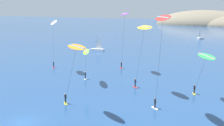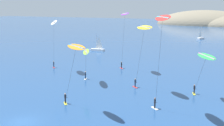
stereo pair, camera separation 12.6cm
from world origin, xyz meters
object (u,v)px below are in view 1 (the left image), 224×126
at_px(sailboat_far, 200,38).
at_px(kitesurfer_green, 205,59).
at_px(sailboat_near, 96,49).
at_px(kitesurfer_yellow, 144,32).
at_px(kitesurfer_purple, 124,18).
at_px(kitesurfer_white, 54,26).
at_px(kitesurfer_lime, 86,54).
at_px(kitesurfer_orange, 75,52).
at_px(kitesurfer_red, 162,25).

height_order(sailboat_far, kitesurfer_green, kitesurfer_green).
xyz_separation_m(sailboat_near, kitesurfer_yellow, (29.56, -38.16, 10.01)).
relative_size(kitesurfer_green, kitesurfer_purple, 0.56).
height_order(kitesurfer_white, kitesurfer_yellow, kitesurfer_white).
distance_m(kitesurfer_purple, kitesurfer_lime, 14.63).
xyz_separation_m(kitesurfer_white, kitesurfer_yellow, (23.93, -6.96, 0.03)).
height_order(sailboat_far, kitesurfer_lime, kitesurfer_lime).
distance_m(kitesurfer_white, kitesurfer_lime, 14.04).
bearing_deg(kitesurfer_orange, kitesurfer_red, 21.59).
bearing_deg(kitesurfer_lime, kitesurfer_white, 153.39).
relative_size(kitesurfer_white, kitesurfer_yellow, 1.01).
distance_m(sailboat_far, kitesurfer_white, 86.14).
xyz_separation_m(kitesurfer_purple, kitesurfer_red, (14.86, -22.87, 0.30)).
bearing_deg(kitesurfer_lime, sailboat_near, 115.18).
distance_m(sailboat_far, kitesurfer_red, 99.65).
relative_size(sailboat_near, kitesurfer_lime, 0.87).
distance_m(kitesurfer_orange, kitesurfer_yellow, 14.52).
relative_size(kitesurfer_orange, kitesurfer_lime, 1.46).
relative_size(sailboat_far, kitesurfer_orange, 0.59).
relative_size(kitesurfer_white, kitesurfer_red, 0.86).
relative_size(kitesurfer_purple, kitesurfer_lime, 2.01).
relative_size(kitesurfer_white, kitesurfer_purple, 0.88).
distance_m(kitesurfer_purple, kitesurfer_red, 27.27).
distance_m(sailboat_far, kitesurfer_yellow, 90.24).
xyz_separation_m(sailboat_far, kitesurfer_orange, (-3.45, -103.00, 8.18)).
bearing_deg(kitesurfer_orange, sailboat_near, 115.09).
bearing_deg(kitesurfer_green, sailboat_near, 136.03).
distance_m(kitesurfer_green, kitesurfer_lime, 22.60).
bearing_deg(kitesurfer_white, kitesurfer_lime, -26.61).
bearing_deg(kitesurfer_purple, kitesurfer_white, -154.63).
bearing_deg(sailboat_far, kitesurfer_green, -82.14).
height_order(sailboat_far, kitesurfer_purple, kitesurfer_purple).
bearing_deg(kitesurfer_yellow, sailboat_far, 91.28).
distance_m(kitesurfer_orange, kitesurfer_red, 12.42).
bearing_deg(sailboat_near, kitesurfer_white, -79.77).
xyz_separation_m(kitesurfer_white, kitesurfer_lime, (11.82, -5.92, -4.73)).
height_order(kitesurfer_white, kitesurfer_purple, kitesurfer_purple).
bearing_deg(kitesurfer_green, kitesurfer_white, 167.91).
bearing_deg(kitesurfer_orange, kitesurfer_lime, 114.86).
relative_size(sailboat_far, kitesurfer_white, 0.49).
bearing_deg(kitesurfer_white, kitesurfer_green, -12.09).
bearing_deg(kitesurfer_red, sailboat_far, 94.38).
relative_size(sailboat_near, kitesurfer_white, 0.50).
height_order(sailboat_near, sailboat_far, same).
xyz_separation_m(kitesurfer_green, kitesurfer_red, (-4.86, -8.58, 5.71)).
xyz_separation_m(sailboat_near, kitesurfer_white, (5.63, -31.21, 9.98)).
distance_m(sailboat_near, kitesurfer_red, 59.99).
bearing_deg(kitesurfer_yellow, kitesurfer_white, 163.79).
xyz_separation_m(sailboat_near, sailboat_far, (27.56, 51.50, 0.00)).
xyz_separation_m(kitesurfer_orange, kitesurfer_yellow, (5.45, 13.33, 1.82)).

